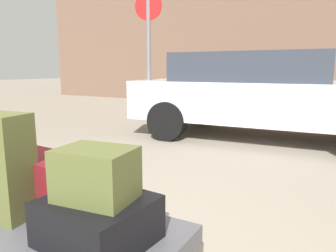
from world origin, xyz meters
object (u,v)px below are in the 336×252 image
at_px(duffel_bag_maroon_rear_left, 42,178).
at_px(luggage_cart, 60,237).
at_px(parked_car, 262,93).
at_px(no_parking_sign, 149,48).
at_px(duffel_bag_olive_topmost_pile, 96,174).
at_px(suitcase_black_stacked_top, 98,220).

bearing_deg(duffel_bag_maroon_rear_left, luggage_cart, -23.10).
bearing_deg(parked_car, duffel_bag_maroon_rear_left, -95.38).
bearing_deg(no_parking_sign, parked_car, 14.59).
bearing_deg(no_parking_sign, duffel_bag_maroon_rear_left, -67.37).
bearing_deg(luggage_cart, parked_car, 89.21).
bearing_deg(duffel_bag_olive_topmost_pile, duffel_bag_maroon_rear_left, 155.87).
relative_size(duffel_bag_olive_topmost_pile, parked_car, 0.08).
bearing_deg(parked_car, luggage_cart, -90.79).
distance_m(duffel_bag_maroon_rear_left, duffel_bag_olive_topmost_pile, 0.69).
distance_m(duffel_bag_olive_topmost_pile, parked_car, 4.37).
bearing_deg(suitcase_black_stacked_top, duffel_bag_maroon_rear_left, 167.24).
bearing_deg(duffel_bag_olive_topmost_pile, suitcase_black_stacked_top, 83.48).
xyz_separation_m(luggage_cart, no_parking_sign, (-1.86, 3.83, 1.26)).
relative_size(luggage_cart, parked_car, 0.31).
height_order(suitcase_black_stacked_top, no_parking_sign, no_parking_sign).
distance_m(luggage_cart, duffel_bag_maroon_rear_left, 0.43).
height_order(luggage_cart, suitcase_black_stacked_top, suitcase_black_stacked_top).
xyz_separation_m(suitcase_black_stacked_top, duffel_bag_maroon_rear_left, (-0.63, 0.20, 0.04)).
bearing_deg(parked_car, no_parking_sign, -165.41).
bearing_deg(duffel_bag_olive_topmost_pile, parked_car, 86.62).
height_order(suitcase_black_stacked_top, duffel_bag_olive_topmost_pile, duffel_bag_olive_topmost_pile).
height_order(duffel_bag_olive_topmost_pile, parked_car, parked_car).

